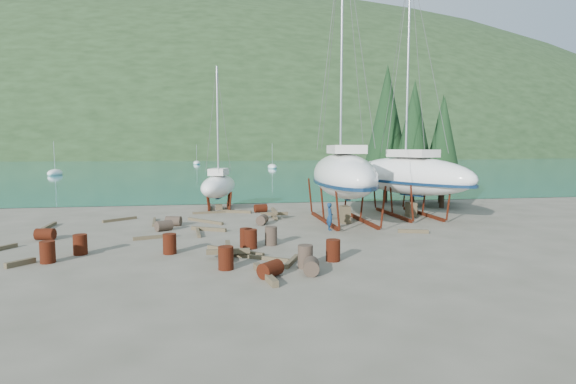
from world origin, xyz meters
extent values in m
plane|color=#585445|center=(0.00, 0.00, 0.00)|extent=(600.00, 600.00, 0.00)
plane|color=#177176|center=(0.00, 315.00, 0.01)|extent=(700.00, 700.00, 0.00)
ellipsoid|color=#1E3018|center=(0.00, 320.00, 0.00)|extent=(800.00, 360.00, 110.00)
cube|color=beige|center=(-60.00, 190.00, 2.00)|extent=(6.00, 5.00, 4.00)
cube|color=#A54C2D|center=(-60.00, 190.00, 4.80)|extent=(6.60, 5.60, 1.60)
cube|color=beige|center=(-20.00, 190.00, 2.00)|extent=(6.00, 5.00, 4.00)
cube|color=#A54C2D|center=(-20.00, 190.00, 4.80)|extent=(6.60, 5.60, 1.60)
cube|color=beige|center=(30.00, 190.00, 2.00)|extent=(6.00, 5.00, 4.00)
cube|color=#A54C2D|center=(30.00, 190.00, 4.80)|extent=(6.60, 5.60, 1.60)
cylinder|color=black|center=(12.50, 12.00, 0.80)|extent=(0.36, 0.36, 1.60)
cone|color=black|center=(12.50, 12.00, 5.80)|extent=(3.60, 3.60, 8.40)
cylinder|color=black|center=(14.00, 10.00, 0.68)|extent=(0.36, 0.36, 1.36)
cone|color=black|center=(14.00, 10.00, 4.93)|extent=(3.06, 3.06, 7.14)
cylinder|color=black|center=(11.00, 14.00, 0.92)|extent=(0.36, 0.36, 1.84)
cone|color=black|center=(11.00, 14.00, 6.67)|extent=(4.14, 4.14, 9.66)
cylinder|color=black|center=(15.50, 13.00, 0.72)|extent=(0.36, 0.36, 1.44)
cone|color=black|center=(15.50, 13.00, 5.22)|extent=(3.24, 3.24, 7.56)
ellipsoid|color=white|center=(-30.00, 60.00, 0.38)|extent=(2.00, 5.00, 1.40)
cylinder|color=silver|center=(-30.00, 60.00, 3.23)|extent=(0.08, 0.08, 5.00)
ellipsoid|color=white|center=(10.00, 80.00, 0.38)|extent=(2.00, 5.00, 1.40)
cylinder|color=silver|center=(10.00, 80.00, 3.23)|extent=(0.08, 0.08, 5.00)
ellipsoid|color=white|center=(-8.00, 110.00, 0.38)|extent=(2.00, 5.00, 1.40)
cylinder|color=silver|center=(-8.00, 110.00, 3.23)|extent=(0.08, 0.08, 5.00)
ellipsoid|color=white|center=(4.58, 4.92, 2.90)|extent=(4.67, 11.92, 2.71)
cube|color=#0C233F|center=(4.58, 4.34, 2.00)|extent=(0.48, 2.11, 1.00)
cube|color=silver|center=(4.58, 4.34, 4.51)|extent=(2.24, 3.67, 0.50)
cylinder|color=silver|center=(4.58, 5.50, 11.33)|extent=(0.14, 0.14, 13.94)
cube|color=#55220E|center=(3.39, 4.92, 0.10)|extent=(0.18, 6.39, 0.20)
cube|color=#55220E|center=(5.76, 4.92, 0.10)|extent=(0.18, 6.39, 0.20)
cube|color=brown|center=(4.58, 4.34, 0.52)|extent=(0.50, 0.80, 1.05)
ellipsoid|color=white|center=(9.68, 6.60, 2.73)|extent=(6.72, 11.12, 2.53)
cube|color=#0C233F|center=(9.68, 6.07, 1.91)|extent=(0.92, 1.89, 1.00)
cube|color=silver|center=(9.68, 6.07, 4.24)|extent=(2.74, 3.61, 0.50)
cylinder|color=silver|center=(9.68, 7.14, 10.52)|extent=(0.14, 0.14, 12.85)
cube|color=#55220E|center=(8.59, 6.60, 0.10)|extent=(0.18, 5.89, 0.20)
cube|color=#55220E|center=(10.77, 6.60, 0.10)|extent=(0.18, 5.89, 0.20)
cube|color=brown|center=(9.68, 6.07, 0.48)|extent=(0.50, 0.80, 0.96)
ellipsoid|color=white|center=(-2.98, 12.33, 1.71)|extent=(3.67, 6.98, 1.71)
cube|color=#0C233F|center=(-2.98, 12.00, 1.31)|extent=(0.54, 1.22, 1.00)
cube|color=silver|center=(-2.98, 12.00, 2.82)|extent=(1.61, 2.22, 0.50)
cylinder|color=silver|center=(-2.98, 12.67, 6.67)|extent=(0.14, 0.14, 8.00)
cube|color=#55220E|center=(-3.71, 12.33, 0.10)|extent=(0.18, 3.67, 0.20)
cube|color=#55220E|center=(-2.25, 12.33, 0.10)|extent=(0.18, 3.67, 0.20)
cube|color=brown|center=(-2.98, 12.00, 0.18)|extent=(0.50, 0.80, 0.36)
imported|color=#112B4C|center=(3.03, 2.14, 0.77)|extent=(0.37, 0.57, 1.55)
cylinder|color=#55220E|center=(-9.95, -3.02, 0.44)|extent=(0.58, 0.58, 0.88)
cylinder|color=#2D2823|center=(0.10, -6.34, 0.29)|extent=(0.76, 0.98, 0.58)
cylinder|color=#55220E|center=(-11.71, 1.87, 0.29)|extent=(0.96, 0.71, 0.58)
cylinder|color=#55220E|center=(-2.94, -5.18, 0.44)|extent=(0.58, 0.58, 0.88)
cylinder|color=#55220E|center=(-0.05, 9.86, 0.29)|extent=(0.98, 0.76, 0.58)
cylinder|color=#2D2823|center=(-0.71, -1.18, 0.44)|extent=(0.58, 0.58, 0.88)
cylinder|color=#55220E|center=(1.39, -4.60, 0.44)|extent=(0.58, 0.58, 0.88)
cylinder|color=#55220E|center=(-9.07, -1.74, 0.44)|extent=(0.58, 0.58, 0.88)
cylinder|color=#2D2823|center=(-5.73, 5.01, 0.29)|extent=(1.00, 0.79, 0.58)
cylinder|color=#55220E|center=(-1.72, -1.75, 0.44)|extent=(0.58, 0.58, 0.88)
cylinder|color=#2D2823|center=(-0.50, 4.64, 0.29)|extent=(0.85, 1.03, 0.58)
cylinder|color=#55220E|center=(-1.41, -6.48, 0.29)|extent=(1.03, 1.03, 0.58)
cylinder|color=#55220E|center=(-5.28, -2.21, 0.44)|extent=(0.58, 0.58, 0.88)
cylinder|color=#55220E|center=(-1.91, -1.43, 0.44)|extent=(0.58, 0.58, 0.88)
cylinder|color=#2D2823|center=(-6.12, 3.47, 0.29)|extent=(1.05, 0.97, 0.58)
cylinder|color=#2D2823|center=(0.06, -5.45, 0.44)|extent=(0.58, 0.58, 0.88)
cube|color=brown|center=(7.28, 0.57, 0.10)|extent=(1.60, 0.67, 0.19)
cube|color=brown|center=(-12.77, 5.59, 0.09)|extent=(0.25, 2.25, 0.19)
cube|color=brown|center=(-1.62, -3.78, 0.07)|extent=(2.49, 1.70, 0.15)
cube|color=brown|center=(-6.37, 1.28, 0.09)|extent=(2.03, 0.82, 0.17)
cube|color=brown|center=(-2.48, -2.47, 0.08)|extent=(2.41, 2.13, 0.16)
cube|color=brown|center=(-1.78, 9.78, 0.10)|extent=(2.07, 0.99, 0.19)
cube|color=brown|center=(-0.33, -4.70, 0.09)|extent=(0.91, 1.74, 0.17)
cube|color=brown|center=(-3.66, 3.07, 0.09)|extent=(1.96, 1.19, 0.19)
cube|color=brown|center=(-3.47, 9.88, 0.08)|extent=(2.75, 0.64, 0.15)
cube|color=brown|center=(-3.91, 5.97, 0.08)|extent=(2.22, 2.43, 0.16)
cube|color=brown|center=(-4.22, 2.24, 0.08)|extent=(0.34, 2.36, 0.15)
cube|color=brown|center=(-10.86, -3.29, 0.11)|extent=(0.90, 1.00, 0.22)
cube|color=brown|center=(-7.00, 6.29, 0.07)|extent=(0.44, 2.81, 0.15)
cube|color=brown|center=(-1.60, -6.47, 0.11)|extent=(0.63, 2.58, 0.23)
cube|color=brown|center=(-9.25, 7.52, 0.08)|extent=(1.86, 1.56, 0.16)
cube|color=brown|center=(-2.80, -3.48, 0.10)|extent=(0.20, 1.80, 0.20)
cube|color=brown|center=(-2.80, -3.48, 0.30)|extent=(1.80, 0.20, 0.20)
cube|color=brown|center=(-2.80, -3.48, 0.50)|extent=(0.20, 1.80, 0.20)
cube|color=brown|center=(0.54, 6.89, 0.10)|extent=(0.20, 1.80, 0.20)
cube|color=brown|center=(0.54, 6.89, 0.30)|extent=(1.80, 0.20, 0.20)
cube|color=brown|center=(0.54, 6.89, 0.50)|extent=(0.20, 1.80, 0.20)
camera|label=1|loc=(-3.37, -21.95, 4.56)|focal=28.00mm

